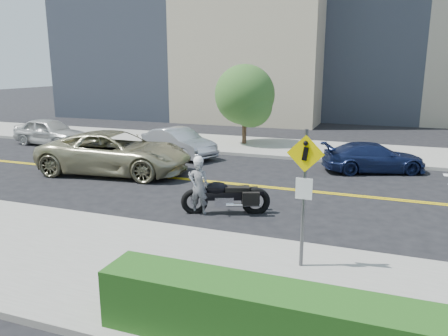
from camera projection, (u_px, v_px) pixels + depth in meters
ground_plane at (222, 183)px, 16.74m from camera, size 120.00×120.00×0.00m
sidewalk_near at (106, 262)px, 9.88m from camera, size 60.00×5.00×0.15m
sidewalk_far at (271, 147)px, 23.56m from camera, size 60.00×5.00×0.15m
pedestrian_sign at (304, 186)px, 9.10m from camera, size 0.78×0.08×3.00m
motorcyclist at (199, 185)px, 13.07m from camera, size 0.67×0.49×1.80m
motorcycle at (226, 188)px, 13.15m from camera, size 2.71×1.69×1.59m
suv at (116, 153)px, 18.05m from camera, size 6.56×3.61×1.74m
parked_car_white at (50, 132)px, 24.42m from camera, size 4.54×2.19×1.50m
parked_car_silver at (178, 143)px, 21.32m from camera, size 4.45×3.05×1.39m
parked_car_blue at (374, 157)px, 18.33m from camera, size 4.56×3.16×1.23m
tree_far_a at (245, 95)px, 23.59m from camera, size 3.26×3.26×4.45m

